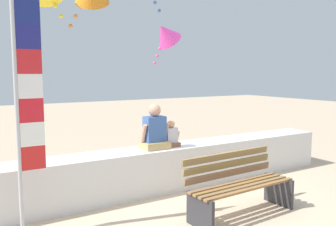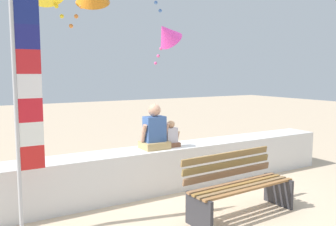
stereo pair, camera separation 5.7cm
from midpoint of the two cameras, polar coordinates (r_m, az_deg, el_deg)
The scene contains 7 objects.
ground_plane at distance 5.84m, azimuth 5.91°, elevation -14.26°, with size 40.00×40.00×0.00m, color #CAB091.
seawall_ledge at distance 6.50m, azimuth 0.68°, elevation -8.55°, with size 6.82×0.65×0.76m, color silver.
park_bench at distance 5.38m, azimuth 10.97°, elevation -11.43°, with size 1.73×0.69×0.88m.
person_adult at distance 6.12m, azimuth -2.43°, elevation -2.94°, with size 0.51×0.37×0.78m.
person_child at distance 6.31m, azimuth 0.24°, elevation -3.78°, with size 0.31×0.22×0.47m.
flag_banner at distance 4.72m, azimuth -22.32°, elevation 1.77°, with size 0.34×0.05×2.95m.
kite_magenta at distance 8.98m, azimuth -0.60°, elevation 12.63°, with size 0.91×0.83×1.15m.
Camera 1 is at (-3.32, -4.34, 2.07)m, focal length 37.94 mm.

